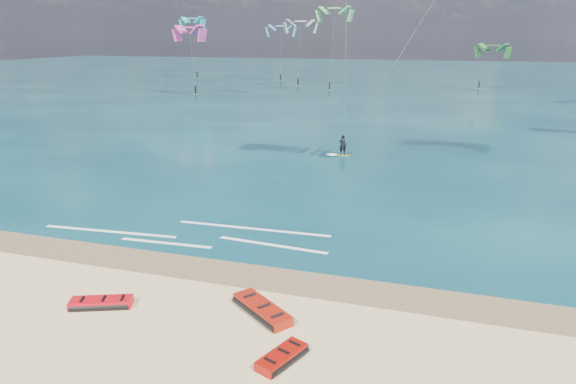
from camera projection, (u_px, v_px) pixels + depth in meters
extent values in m
plane|color=tan|center=(334.00, 128.00, 57.07)|extent=(320.00, 320.00, 0.00)
cube|color=brown|center=(162.00, 263.00, 23.25)|extent=(320.00, 2.40, 0.01)
cube|color=#0A2D39|center=(394.00, 80.00, 115.55)|extent=(320.00, 200.00, 0.04)
cube|color=#D0E61B|center=(342.00, 155.00, 43.77)|extent=(1.31, 0.46, 0.06)
imported|color=black|center=(343.00, 145.00, 43.52)|extent=(0.64, 0.43, 1.72)
cylinder|color=black|center=(346.00, 143.00, 43.10)|extent=(0.53, 0.06, 0.04)
cube|color=white|center=(272.00, 245.00, 25.09)|extent=(5.68, 0.65, 0.01)
cube|color=white|center=(166.00, 243.00, 25.34)|extent=(4.81, 0.50, 0.01)
cube|color=white|center=(253.00, 229.00, 27.21)|extent=(8.40, 0.54, 0.01)
cube|color=white|center=(110.00, 231.00, 26.82)|extent=(7.45, 0.83, 0.01)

